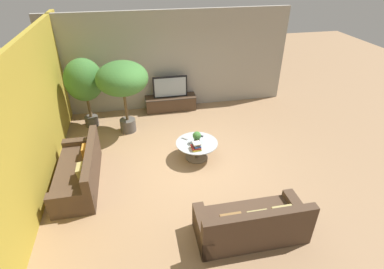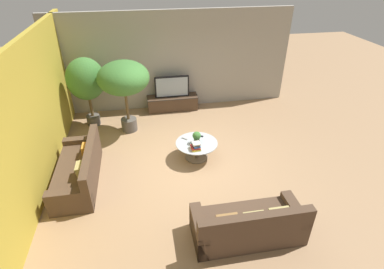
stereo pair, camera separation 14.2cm
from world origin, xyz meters
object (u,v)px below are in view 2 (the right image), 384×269
Objects in this scene: television at (172,87)px; coffee_table at (197,147)px; media_console at (173,103)px; potted_plant_tabletop at (197,137)px; potted_palm_corner at (124,80)px; potted_palm_tall at (86,80)px; couch_by_wall at (79,171)px; couch_near_entry at (248,225)px.

television is 2.81m from coffee_table.
potted_plant_tabletop is at bearing -84.60° from media_console.
potted_palm_corner is at bearing -141.55° from television.
television is at bearing -90.00° from media_console.
potted_palm_corner is (-1.64, 1.66, 1.22)m from coffee_table.
coffee_table is 2.63m from potted_palm_corner.
media_console is 1.57× the size of coffee_table.
potted_palm_tall is 6.68× the size of potted_plant_tabletop.
couch_by_wall is at bearing -117.20° from potted_palm_corner.
media_console is 4.01m from couch_by_wall.
potted_plant_tabletop is (-0.00, -0.00, 0.30)m from coffee_table.
potted_palm_corner is at bearing 134.62° from potted_plant_tabletop.
couch_by_wall is 2.76m from potted_plant_tabletop.
couch_near_entry is (0.70, -5.31, -0.50)m from television.
couch_by_wall is at bearing -171.13° from coffee_table.
couch_near_entry is at bearing -80.26° from coffee_table.
media_console is 0.79× the size of potted_palm_corner.
potted_plant_tabletop is at bearing 98.87° from couch_by_wall.
potted_palm_corner reaches higher than potted_plant_tabletop.
media_console is 2.77m from coffee_table.
media_console is 2.18m from potted_palm_corner.
potted_palm_tall is 1.18m from potted_palm_corner.
potted_palm_corner reaches higher than television.
coffee_table is 3.41× the size of potted_plant_tabletop.
media_console reaches higher than coffee_table.
couch_near_entry is at bearing -82.49° from television.
couch_near_entry is (0.44, -2.55, -0.02)m from coffee_table.
potted_palm_tall is at bearing 140.75° from coffee_table.
media_console is 0.82× the size of couch_near_entry.
potted_plant_tabletop is (2.71, 0.42, 0.32)m from couch_by_wall.
potted_plant_tabletop is at bearing -45.38° from potted_palm_corner.
couch_near_entry is at bearing -80.24° from potted_plant_tabletop.
couch_near_entry is (3.15, -2.13, 0.01)m from couch_by_wall.
coffee_table is 2.74m from couch_by_wall.
potted_palm_tall is at bearing 179.43° from couch_by_wall.
television is at bearing 142.38° from couch_by_wall.
television is 4.04m from couch_by_wall.
television is 2.55m from potted_palm_tall.
television is at bearing 95.41° from potted_plant_tabletop.
media_console is 5.36× the size of potted_plant_tabletop.
television reaches higher than couch_by_wall.
television is 1.05× the size of coffee_table.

